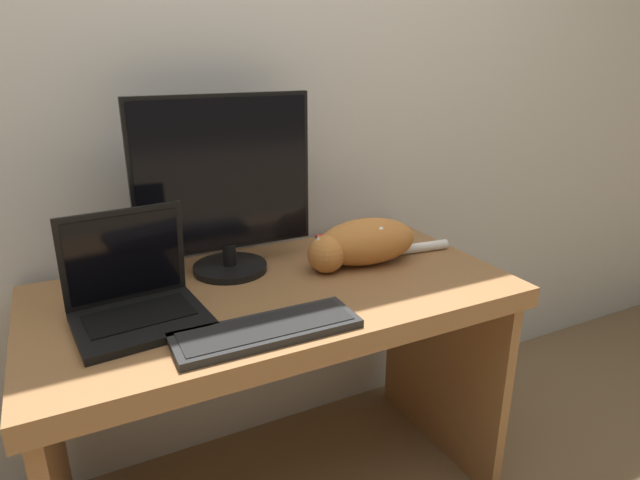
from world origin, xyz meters
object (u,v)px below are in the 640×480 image
Objects in this scene: laptop at (136,300)px; cat at (362,242)px; monitor at (225,188)px; external_keyboard at (267,330)px.

cat is at bearing -0.06° from laptop.
monitor is 1.02× the size of cat.
monitor is 1.18× the size of external_keyboard.
cat is (0.42, 0.28, 0.06)m from external_keyboard.
laptop is 0.34m from external_keyboard.
cat is (0.68, 0.06, 0.02)m from laptop.
laptop is 0.63× the size of cat.
external_keyboard is 0.51m from cat.
monitor is 1.61× the size of laptop.
monitor is at bearing 28.22° from laptop.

